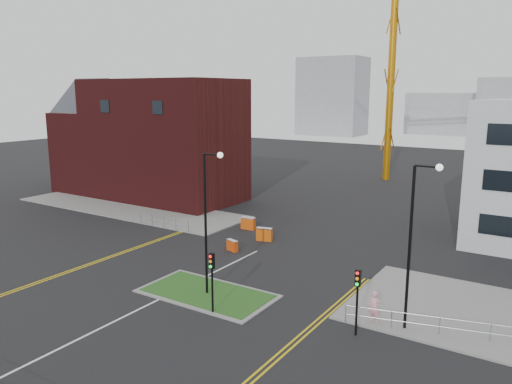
# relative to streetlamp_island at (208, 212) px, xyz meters

# --- Properties ---
(ground) EXTENTS (200.00, 200.00, 0.00)m
(ground) POSITION_rel_streetlamp_island_xyz_m (-2.22, -8.00, -5.41)
(ground) COLOR black
(ground) RESTS_ON ground
(pavement_left) EXTENTS (28.00, 8.00, 0.12)m
(pavement_left) POSITION_rel_streetlamp_island_xyz_m (-22.22, 14.00, -5.35)
(pavement_left) COLOR slate
(pavement_left) RESTS_ON ground
(island_kerb) EXTENTS (8.60, 4.60, 0.08)m
(island_kerb) POSITION_rel_streetlamp_island_xyz_m (-0.22, 0.00, -5.37)
(island_kerb) COLOR slate
(island_kerb) RESTS_ON ground
(grass_island) EXTENTS (8.00, 4.00, 0.12)m
(grass_island) POSITION_rel_streetlamp_island_xyz_m (-0.22, 0.00, -5.35)
(grass_island) COLOR #26531B
(grass_island) RESTS_ON ground
(brick_building) EXTENTS (24.20, 10.07, 14.24)m
(brick_building) POSITION_rel_streetlamp_island_xyz_m (-25.19, 20.00, 1.44)
(brick_building) COLOR #451112
(brick_building) RESTS_ON ground
(streetlamp_island) EXTENTS (1.46, 0.36, 9.18)m
(streetlamp_island) POSITION_rel_streetlamp_island_xyz_m (0.00, 0.00, 0.00)
(streetlamp_island) COLOR black
(streetlamp_island) RESTS_ON ground
(streetlamp_right_near) EXTENTS (1.46, 0.36, 9.18)m
(streetlamp_right_near) POSITION_rel_streetlamp_island_xyz_m (12.00, 2.00, 0.00)
(streetlamp_right_near) COLOR black
(streetlamp_right_near) RESTS_ON ground
(traffic_light_island) EXTENTS (0.28, 0.33, 3.65)m
(traffic_light_island) POSITION_rel_streetlamp_island_xyz_m (1.78, -2.02, -2.85)
(traffic_light_island) COLOR black
(traffic_light_island) RESTS_ON ground
(traffic_light_right) EXTENTS (0.28, 0.33, 3.65)m
(traffic_light_right) POSITION_rel_streetlamp_island_xyz_m (9.78, -0.02, -2.85)
(traffic_light_right) COLOR black
(traffic_light_right) RESTS_ON ground
(railing_left) EXTENTS (6.05, 0.05, 1.10)m
(railing_left) POSITION_rel_streetlamp_island_xyz_m (-13.22, 10.00, -4.67)
(railing_left) COLOR gray
(railing_left) RESTS_ON ground
(centre_line) EXTENTS (0.15, 30.00, 0.01)m
(centre_line) POSITION_rel_streetlamp_island_xyz_m (-2.22, -6.00, -5.41)
(centre_line) COLOR silver
(centre_line) RESTS_ON ground
(yellow_left_a) EXTENTS (0.12, 24.00, 0.01)m
(yellow_left_a) POSITION_rel_streetlamp_island_xyz_m (-11.22, 2.00, -5.41)
(yellow_left_a) COLOR gold
(yellow_left_a) RESTS_ON ground
(yellow_left_b) EXTENTS (0.12, 24.00, 0.01)m
(yellow_left_b) POSITION_rel_streetlamp_island_xyz_m (-10.92, 2.00, -5.41)
(yellow_left_b) COLOR gold
(yellow_left_b) RESTS_ON ground
(yellow_right_a) EXTENTS (0.12, 20.00, 0.01)m
(yellow_right_a) POSITION_rel_streetlamp_island_xyz_m (7.28, -2.00, -5.41)
(yellow_right_a) COLOR gold
(yellow_right_a) RESTS_ON ground
(yellow_right_b) EXTENTS (0.12, 20.00, 0.01)m
(yellow_right_b) POSITION_rel_streetlamp_island_xyz_m (7.58, -2.00, -5.41)
(yellow_right_b) COLOR gold
(yellow_right_b) RESTS_ON ground
(skyline_a) EXTENTS (18.00, 12.00, 22.00)m
(skyline_a) POSITION_rel_streetlamp_island_xyz_m (-42.22, 112.00, 5.59)
(skyline_a) COLOR gray
(skyline_a) RESTS_ON ground
(skyline_d) EXTENTS (30.00, 12.00, 12.00)m
(skyline_d) POSITION_rel_streetlamp_island_xyz_m (-10.22, 132.00, 0.59)
(skyline_d) COLOR gray
(skyline_d) RESTS_ON ground
(pedestrian) EXTENTS (0.67, 0.44, 1.85)m
(pedestrian) POSITION_rel_streetlamp_island_xyz_m (10.10, 1.86, -4.49)
(pedestrian) COLOR pink
(pedestrian) RESTS_ON ground
(barrier_left) EXTENTS (1.39, 0.53, 1.15)m
(barrier_left) POSITION_rel_streetlamp_island_xyz_m (-6.39, 14.03, -4.79)
(barrier_left) COLOR #D1490B
(barrier_left) RESTS_ON ground
(barrier_mid) EXTENTS (1.14, 0.68, 0.91)m
(barrier_mid) POSITION_rel_streetlamp_island_xyz_m (-3.93, 8.00, -4.92)
(barrier_mid) COLOR #C83D0B
(barrier_mid) RESTS_ON ground
(barrier_right) EXTENTS (1.43, 0.79, 1.15)m
(barrier_right) POSITION_rel_streetlamp_island_xyz_m (-3.22, 11.77, -4.79)
(barrier_right) COLOR #D4520B
(barrier_right) RESTS_ON ground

